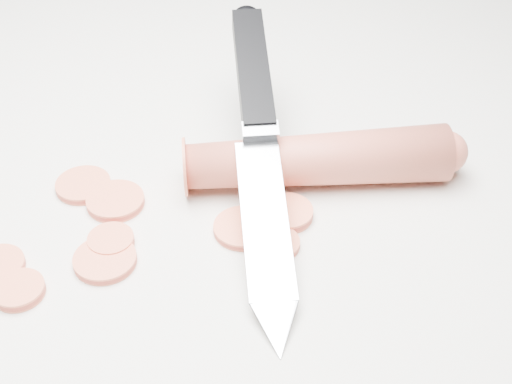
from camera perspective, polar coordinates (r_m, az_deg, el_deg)
The scene contains 11 objects.
ground at distance 0.50m, azimuth -6.03°, elevation -0.90°, with size 2.40×2.40×0.00m, color silver.
carrot at distance 0.51m, azimuth 4.92°, elevation 2.61°, with size 0.04×0.04×0.19m, color #C04E39.
carrot_slice_0 at distance 0.47m, azimuth -11.99°, elevation -5.33°, with size 0.04×0.04×0.01m, color #E96441.
carrot_slice_2 at distance 0.51m, azimuth -11.18°, elevation -0.72°, with size 0.04×0.04×0.01m, color #E96441.
carrot_slice_3 at distance 0.48m, azimuth -11.53°, elevation -3.85°, with size 0.03×0.03×0.01m, color #E96441.
carrot_slice_4 at distance 0.48m, azimuth -1.06°, elevation -2.91°, with size 0.04×0.04×0.01m, color #E96441.
carrot_slice_5 at distance 0.53m, azimuth -13.65°, elevation 0.54°, with size 0.04×0.04×0.01m, color #E96441.
carrot_slice_6 at distance 0.46m, azimuth -18.44°, elevation -7.46°, with size 0.03×0.03×0.01m, color #E96441.
carrot_slice_7 at distance 0.49m, azimuth 2.48°, elevation -1.69°, with size 0.04×0.04×0.01m, color #E96441.
carrot_slice_8 at distance 0.47m, azimuth 1.65°, elevation -4.14°, with size 0.03×0.03×0.01m, color #E96441.
kitchen_knife at distance 0.48m, azimuth 0.52°, elevation 3.43°, with size 0.19×0.24×0.09m, color #BABCC1, non-canonical shape.
Camera 1 is at (0.24, -0.29, 0.33)m, focal length 50.00 mm.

